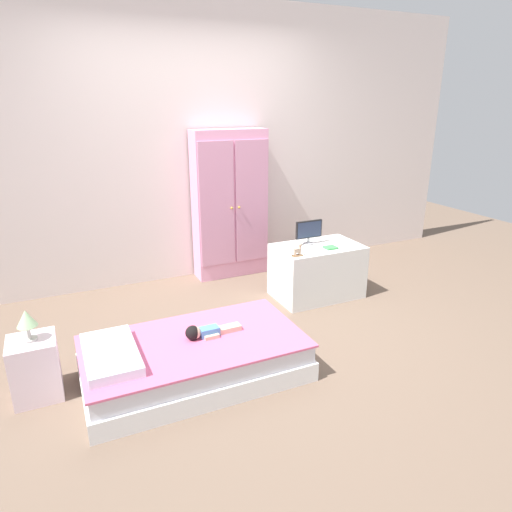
{
  "coord_description": "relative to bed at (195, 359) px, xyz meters",
  "views": [
    {
      "loc": [
        -1.33,
        -2.86,
        1.78
      ],
      "look_at": [
        0.13,
        0.31,
        0.57
      ],
      "focal_mm": 31.7,
      "sensor_mm": 36.0,
      "label": 1
    }
  ],
  "objects": [
    {
      "name": "doll",
      "position": [
        0.07,
        0.02,
        0.17
      ],
      "size": [
        0.39,
        0.13,
        0.1
      ],
      "color": "#4C84C6",
      "rests_on": "bed"
    },
    {
      "name": "book_green",
      "position": [
        1.52,
        0.69,
        0.38
      ],
      "size": [
        0.11,
        0.1,
        0.02
      ],
      "primitive_type": "cube",
      "color": "#429E51",
      "rests_on": "tv_stand"
    },
    {
      "name": "ground_plane",
      "position": [
        0.6,
        0.28,
        -0.14
      ],
      "size": [
        10.0,
        10.0,
        0.02
      ],
      "primitive_type": "cube",
      "color": "brown"
    },
    {
      "name": "tv_monitor",
      "position": [
        1.4,
        0.89,
        0.5
      ],
      "size": [
        0.27,
        0.1,
        0.23
      ],
      "color": "#99999E",
      "rests_on": "tv_stand"
    },
    {
      "name": "nightstand",
      "position": [
        -0.97,
        0.21,
        0.07
      ],
      "size": [
        0.28,
        0.28,
        0.4
      ],
      "primitive_type": "cube",
      "color": "silver",
      "rests_on": "ground_plane"
    },
    {
      "name": "back_wall",
      "position": [
        0.6,
        1.86,
        1.22
      ],
      "size": [
        6.4,
        0.05,
        2.7
      ],
      "primitive_type": "cube",
      "color": "silver",
      "rests_on": "ground_plane"
    },
    {
      "name": "table_lamp",
      "position": [
        -0.97,
        0.21,
        0.4
      ],
      "size": [
        0.12,
        0.12,
        0.2
      ],
      "color": "#B7B2AD",
      "rests_on": "nightstand"
    },
    {
      "name": "bed",
      "position": [
        0.0,
        0.0,
        0.0
      ],
      "size": [
        1.45,
        0.81,
        0.27
      ],
      "color": "white",
      "rests_on": "ground_plane"
    },
    {
      "name": "rocking_horse_toy",
      "position": [
        1.14,
        0.63,
        0.42
      ],
      "size": [
        0.09,
        0.04,
        0.11
      ],
      "color": "#8E6642",
      "rests_on": "tv_stand"
    },
    {
      "name": "pillow",
      "position": [
        -0.53,
        0.0,
        0.17
      ],
      "size": [
        0.31,
        0.58,
        0.06
      ],
      "primitive_type": "cube",
      "color": "silver",
      "rests_on": "bed"
    },
    {
      "name": "tv_stand",
      "position": [
        1.46,
        0.8,
        0.12
      ],
      "size": [
        0.8,
        0.5,
        0.5
      ],
      "primitive_type": "cube",
      "color": "silver",
      "rests_on": "ground_plane"
    },
    {
      "name": "wardrobe",
      "position": [
        0.94,
        1.68,
        0.62
      ],
      "size": [
        0.76,
        0.29,
        1.51
      ],
      "color": "#E599BC",
      "rests_on": "ground_plane"
    }
  ]
}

